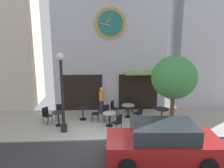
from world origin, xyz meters
TOP-DOWN VIEW (x-y plane):
  - ground_plane at (0.00, -0.59)m, footprint 24.21×9.74m
  - clock_building at (0.70, 5.31)m, footprint 7.11×3.34m
  - street_lamp at (-1.78, 1.06)m, footprint 0.36×0.36m
  - street_tree at (3.58, 0.72)m, footprint 2.16×1.95m
  - cafe_table_near_door at (-2.17, 1.79)m, footprint 0.66×0.66m
  - cafe_table_center_right at (-0.95, 2.60)m, footprint 0.66×0.66m
  - cafe_table_center_left at (0.53, 1.63)m, footprint 0.71×0.71m
  - cafe_table_near_curb at (1.68, 2.87)m, footprint 0.74×0.74m
  - cafe_table_center at (3.50, 2.18)m, footprint 0.78×0.78m
  - cafe_chair_mid_row at (2.20, 2.18)m, footprint 0.57×0.57m
  - cafe_chair_facing_wall at (-2.90, 2.16)m, footprint 0.56×0.56m
  - cafe_chair_under_awning at (-0.15, 2.28)m, footprint 0.45×0.45m
  - cafe_chair_near_lamp at (1.87, 3.65)m, footprint 0.52×0.52m
  - cafe_chair_corner at (0.38, 2.41)m, footprint 0.48×0.48m
  - cafe_chair_by_entrance at (-2.27, 2.61)m, footprint 0.40×0.40m
  - cafe_chair_right_end at (0.84, 3.14)m, footprint 0.54×0.54m
  - cafe_chair_facing_street at (0.92, 0.93)m, footprint 0.56×0.56m
  - pedestrian_orange at (0.13, 3.51)m, footprint 0.40×0.40m
  - parked_car_red at (2.46, -1.75)m, footprint 4.38×2.17m

SIDE VIEW (x-z plane):
  - ground_plane at x=0.00m, z-range -0.09..0.04m
  - cafe_table_center_right at x=-0.95m, z-range 0.14..0.89m
  - cafe_table_center_left at x=0.53m, z-range 0.15..0.88m
  - cafe_table_near_door at x=-2.17m, z-range 0.14..0.91m
  - cafe_chair_mid_row at x=2.20m, z-range 0.08..0.98m
  - cafe_chair_facing_wall at x=-2.90m, z-range 0.08..0.98m
  - cafe_chair_under_awning at x=-0.15m, z-range 0.08..0.98m
  - cafe_chair_near_lamp at x=1.87m, z-range 0.08..0.98m
  - cafe_chair_corner at x=0.38m, z-range 0.08..0.98m
  - cafe_chair_by_entrance at x=-2.27m, z-range 0.08..0.98m
  - cafe_chair_right_end at x=0.84m, z-range 0.08..0.98m
  - cafe_chair_facing_street at x=0.92m, z-range 0.08..0.98m
  - cafe_table_center at x=3.50m, z-range 0.17..0.90m
  - cafe_table_near_curb at x=1.68m, z-range 0.17..0.91m
  - parked_car_red at x=2.46m, z-range -0.01..1.54m
  - pedestrian_orange at x=0.13m, z-range 0.03..1.70m
  - street_lamp at x=-1.78m, z-range 0.03..4.00m
  - street_tree at x=3.58m, z-range 0.87..4.71m
  - clock_building at x=0.70m, z-range 0.16..10.13m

